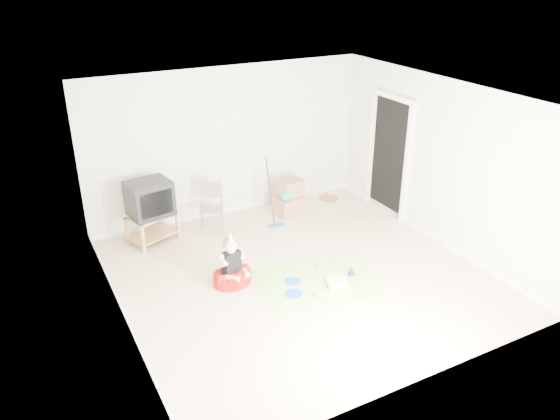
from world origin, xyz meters
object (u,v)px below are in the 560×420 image
tv_stand (152,225)px  cardboard_boxes (289,198)px  seated_woman (232,272)px  crt_tv (149,198)px  folding_chair (212,208)px  birthday_cake (337,283)px

tv_stand → cardboard_boxes: size_ratio=1.41×
tv_stand → seated_woman: seated_woman is taller
tv_stand → crt_tv: crt_tv is taller
tv_stand → cardboard_boxes: (2.45, -0.09, 0.02)m
crt_tv → tv_stand: bearing=-125.6°
crt_tv → folding_chair: 1.04m
tv_stand → folding_chair: size_ratio=1.03×
tv_stand → birthday_cake: 3.16m
folding_chair → cardboard_boxes: bearing=0.5°
folding_chair → cardboard_boxes: size_ratio=1.36×
folding_chair → birthday_cake: folding_chair is taller
seated_woman → crt_tv: bearing=109.7°
birthday_cake → tv_stand: bearing=126.9°
tv_stand → folding_chair: (0.98, -0.11, 0.13)m
folding_chair → seated_woman: bearing=-102.0°
tv_stand → cardboard_boxes: bearing=-2.2°
crt_tv → seated_woman: crt_tv is taller
crt_tv → birthday_cake: crt_tv is taller
crt_tv → birthday_cake: size_ratio=1.95×
crt_tv → cardboard_boxes: size_ratio=1.05×
crt_tv → seated_woman: bearing=-79.4°
crt_tv → birthday_cake: bearing=-62.1°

